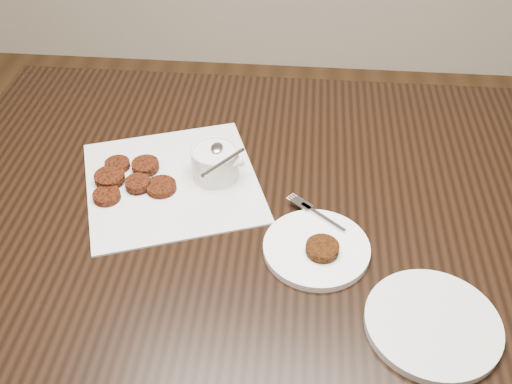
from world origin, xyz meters
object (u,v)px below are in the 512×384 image
sauce_ramekin (214,149)px  plate_with_patty (317,246)px  table (278,316)px  napkin (172,182)px  plate_empty (433,324)px

sauce_ramekin → plate_with_patty: bearing=-42.2°
table → sauce_ramekin: sauce_ramekin is taller
napkin → sauce_ramekin: (0.08, 0.03, 0.07)m
plate_with_patty → plate_empty: size_ratio=0.89×
plate_empty → napkin: bearing=147.1°
table → plate_empty: size_ratio=6.68×
napkin → sauce_ramekin: size_ratio=2.54×
plate_with_patty → plate_empty: 0.23m
sauce_ramekin → plate_with_patty: 0.28m
table → sauce_ramekin: size_ratio=10.78×
sauce_ramekin → plate_with_patty: (0.20, -0.18, -0.06)m
sauce_ramekin → plate_empty: size_ratio=0.62×
sauce_ramekin → plate_empty: sauce_ramekin is taller
napkin → plate_empty: size_ratio=1.58×
plate_with_patty → plate_empty: plate_with_patty is taller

